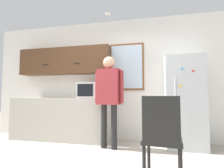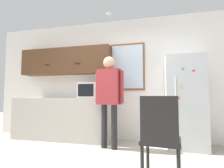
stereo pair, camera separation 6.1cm
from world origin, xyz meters
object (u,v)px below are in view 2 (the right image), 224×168
at_px(microwave, 91,90).
at_px(refrigerator, 185,102).
at_px(chair, 160,135).
at_px(person, 109,92).

distance_m(microwave, refrigerator, 1.89).
relative_size(refrigerator, chair, 1.78).
height_order(microwave, chair, microwave).
bearing_deg(microwave, person, -37.18).
distance_m(microwave, person, 0.63).
bearing_deg(chair, refrigerator, -101.58).
bearing_deg(refrigerator, chair, -108.56).
bearing_deg(chair, microwave, -39.89).
distance_m(refrigerator, chair, 1.58).
relative_size(microwave, chair, 0.50).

